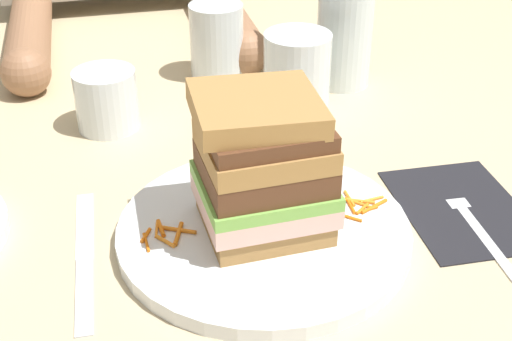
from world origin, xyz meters
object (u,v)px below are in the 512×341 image
Objects in this scene: sandwich at (263,167)px; juice_glass at (297,78)px; knife at (84,260)px; napkin_dark at (462,208)px; fork at (473,218)px; empty_tumbler_1 at (217,41)px; main_plate at (264,232)px; empty_tumbler_0 at (106,100)px.

sandwich is 0.26m from juice_glass.
sandwich reaches higher than knife.
fork reaches higher than napkin_dark.
juice_glass is 0.99× the size of empty_tumbler_1.
empty_tumbler_1 reaches higher than main_plate.
main_plate is at bearing -94.23° from empty_tumbler_1.
sandwich reaches higher than juice_glass.
empty_tumbler_0 is at bearing 81.61° from knife.
empty_tumbler_1 is at bearing 85.77° from main_plate.
fork is 1.69× the size of juice_glass.
main_plate is at bearing -63.75° from empty_tumbler_0.
napkin_dark is 0.02m from fork.
empty_tumbler_1 is (-0.07, 0.12, 0.01)m from juice_glass.
main_plate is 0.37m from empty_tumbler_1.
main_plate is 0.07m from sandwich.
napkin_dark is at bearing -37.94° from empty_tumbler_0.
sandwich is at bearing 179.84° from napkin_dark.
napkin_dark is 0.26m from juice_glass.
sandwich is 0.37m from empty_tumbler_1.
napkin_dark is 0.36m from knife.
fork is at bearing -40.42° from empty_tumbler_0.
knife is (-0.16, 0.00, -0.01)m from main_plate.
juice_glass is at bearing 42.25° from knife.
fork is 0.28m from juice_glass.
napkin_dark is 1.60× the size of juice_glass.
knife is 0.41m from empty_tumbler_1.
main_plate is 0.16m from knife.
empty_tumbler_0 is 0.19m from empty_tumbler_1.
empty_tumbler_0 reaches higher than main_plate.
empty_tumbler_1 is at bearing 113.74° from fork.
empty_tumbler_0 reaches higher than napkin_dark.
napkin_dark is (0.20, 0.00, -0.01)m from main_plate.
knife is 2.04× the size of juice_glass.
empty_tumbler_0 reaches higher than knife.
sandwich reaches higher than empty_tumbler_1.
empty_tumbler_1 is (-0.17, 0.39, 0.04)m from fork.
napkin_dark is at bearing -64.84° from empty_tumbler_1.
knife is (-0.16, 0.00, -0.07)m from sandwich.
sandwich is 1.30× the size of juice_glass.
empty_tumbler_1 is (0.19, 0.36, 0.05)m from knife.
knife is at bearing 178.85° from sandwich.
juice_glass is 1.37× the size of empty_tumbler_0.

